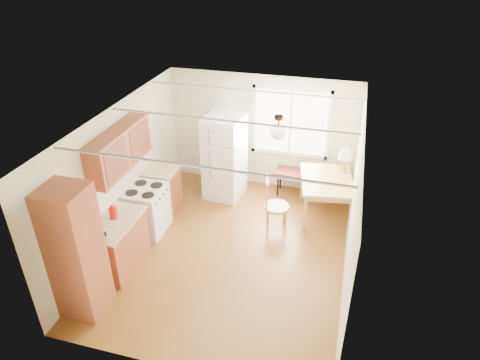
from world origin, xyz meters
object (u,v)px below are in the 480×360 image
at_px(chair, 271,201).
at_px(dining_table, 327,184).
at_px(bench, 303,176).
at_px(refrigerator, 224,157).

bearing_deg(chair, dining_table, 24.50).
bearing_deg(bench, refrigerator, -161.21).
distance_m(bench, chair, 1.43).
bearing_deg(dining_table, refrigerator, 164.20).
bearing_deg(dining_table, bench, 120.79).
relative_size(refrigerator, bench, 1.50).
height_order(refrigerator, dining_table, refrigerator).
bearing_deg(bench, chair, -101.99).
height_order(dining_table, chair, chair).
distance_m(refrigerator, bench, 1.71).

